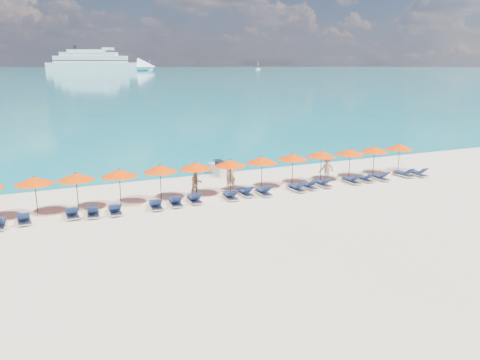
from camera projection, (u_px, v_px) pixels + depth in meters
name	position (u px, v px, depth m)	size (l,w,h in m)	color
ground	(261.00, 212.00, 26.54)	(1400.00, 1400.00, 0.00)	beige
sea	(37.00, 69.00, 611.69)	(1600.00, 1300.00, 0.01)	#1FA9B2
cruise_ship	(102.00, 63.00, 496.77)	(112.11, 57.64, 31.52)	white
sailboat_near	(150.00, 69.00, 569.72)	(6.49, 2.16, 11.90)	white
sailboat_far	(258.00, 69.00, 603.23)	(6.02, 2.01, 11.03)	white
jetski	(220.00, 169.00, 35.63)	(1.04, 2.75, 0.98)	silver
beachgoer_a	(231.00, 175.00, 31.19)	(0.70, 0.46, 1.92)	tan
beachgoer_b	(196.00, 183.00, 29.56)	(0.82, 0.47, 1.68)	tan
beachgoer_c	(326.00, 168.00, 33.57)	(1.16, 0.54, 1.80)	tan
umbrella_1	(34.00, 180.00, 25.45)	(2.10, 2.10, 2.28)	black
umbrella_2	(76.00, 177.00, 26.31)	(2.10, 2.10, 2.28)	black
umbrella_3	(119.00, 173.00, 27.19)	(2.10, 2.10, 2.28)	black
umbrella_4	(160.00, 168.00, 28.34)	(2.10, 2.10, 2.28)	black
umbrella_5	(196.00, 166.00, 29.11)	(2.10, 2.10, 2.28)	black
umbrella_6	(231.00, 163.00, 29.93)	(2.10, 2.10, 2.28)	black
umbrella_7	(262.00, 160.00, 30.86)	(2.10, 2.10, 2.28)	black
umbrella_8	(293.00, 157.00, 31.91)	(2.10, 2.10, 2.28)	black
umbrella_9	(322.00, 154.00, 32.92)	(2.10, 2.10, 2.28)	black
umbrella_10	(350.00, 152.00, 33.67)	(2.10, 2.10, 2.28)	black
umbrella_11	(375.00, 149.00, 34.66)	(2.10, 2.10, 2.28)	black
umbrella_12	(400.00, 147.00, 35.73)	(2.10, 2.10, 2.28)	black
lounger_2	(24.00, 219.00, 24.70)	(0.75, 1.74, 0.66)	silver
lounger_3	(72.00, 213.00, 25.63)	(0.68, 1.72, 0.66)	silver
lounger_4	(93.00, 212.00, 25.83)	(0.79, 1.75, 0.66)	silver
lounger_5	(115.00, 210.00, 26.22)	(0.67, 1.72, 0.66)	silver
lounger_6	(156.00, 205.00, 27.16)	(0.76, 1.75, 0.66)	silver
lounger_7	(176.00, 202.00, 27.76)	(0.77, 1.75, 0.66)	silver
lounger_8	(194.00, 199.00, 28.33)	(0.71, 1.73, 0.66)	silver
lounger_9	(230.00, 195.00, 29.05)	(0.75, 1.74, 0.66)	silver
lounger_10	(245.00, 192.00, 29.80)	(0.66, 1.71, 0.66)	silver
lounger_11	(264.00, 191.00, 29.96)	(0.65, 1.71, 0.66)	silver
lounger_12	(296.00, 188.00, 30.87)	(0.70, 1.73, 0.66)	silver
lounger_13	(308.00, 185.00, 31.46)	(0.65, 1.71, 0.66)	silver
lounger_14	(323.00, 183.00, 32.02)	(0.63, 1.70, 0.66)	silver
lounger_15	(352.00, 180.00, 32.86)	(0.65, 1.71, 0.66)	silver
lounger_16	(365.00, 178.00, 33.37)	(0.64, 1.71, 0.66)	silver
lounger_17	(380.00, 177.00, 33.78)	(0.62, 1.70, 0.66)	silver
lounger_18	(404.00, 174.00, 34.80)	(0.76, 1.75, 0.66)	silver
lounger_19	(418.00, 173.00, 34.98)	(0.74, 1.74, 0.66)	silver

